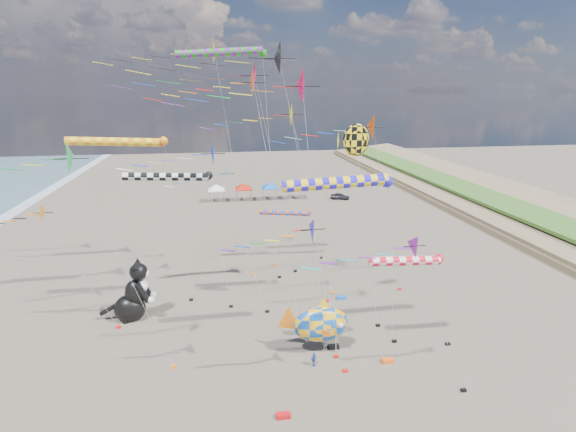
% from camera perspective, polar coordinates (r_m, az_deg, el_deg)
% --- Properties ---
extents(ground, '(260.00, 260.00, 0.00)m').
position_cam_1_polar(ground, '(30.17, 5.27, -25.49)').
color(ground, brown).
rests_on(ground, ground).
extents(delta_kite_0, '(16.87, 3.14, 22.96)m').
position_cam_1_polar(delta_kite_0, '(46.73, -4.81, 17.20)').
color(delta_kite_0, '#D9134C').
rests_on(delta_kite_0, ground).
extents(delta_kite_1, '(11.30, 2.11, 21.52)m').
position_cam_1_polar(delta_kite_1, '(33.90, -6.58, 16.07)').
color(delta_kite_1, '#DA541A').
rests_on(delta_kite_1, ground).
extents(delta_kite_2, '(10.62, 1.75, 12.03)m').
position_cam_1_polar(delta_kite_2, '(49.74, -8.04, 4.98)').
color(delta_kite_2, '#1AB0CB').
rests_on(delta_kite_2, ground).
extents(delta_kite_3, '(11.31, 2.70, 21.55)m').
position_cam_1_polar(delta_kite_3, '(31.23, 0.07, 15.88)').
color(delta_kite_3, '#DA0A43').
rests_on(delta_kite_3, ground).
extents(delta_kite_4, '(7.79, 1.81, 12.30)m').
position_cam_1_polar(delta_kite_4, '(29.37, 2.35, -1.75)').
color(delta_kite_4, '#1614B9').
rests_on(delta_kite_4, ground).
extents(delta_kite_5, '(15.50, 3.03, 23.98)m').
position_cam_1_polar(delta_kite_5, '(39.13, -1.21, 19.16)').
color(delta_kite_5, black).
rests_on(delta_kite_5, ground).
extents(delta_kite_6, '(10.94, 2.17, 15.96)m').
position_cam_1_polar(delta_kite_6, '(37.84, -9.61, 7.42)').
color(delta_kite_6, '#0425D1').
rests_on(delta_kite_6, ground).
extents(delta_kite_7, '(8.53, 1.68, 11.60)m').
position_cam_1_polar(delta_kite_7, '(40.04, -27.96, 0.14)').
color(delta_kite_7, orange).
rests_on(delta_kite_7, ground).
extents(delta_kite_8, '(11.99, 2.74, 18.10)m').
position_cam_1_polar(delta_kite_8, '(42.88, 11.09, 10.90)').
color(delta_kite_8, '#D54608').
rests_on(delta_kite_8, ground).
extents(delta_kite_9, '(10.84, 2.31, 17.05)m').
position_cam_1_polar(delta_kite_9, '(31.33, -24.32, 6.57)').
color(delta_kite_9, green).
rests_on(delta_kite_9, ground).
extents(delta_kite_10, '(12.55, 2.31, 18.95)m').
position_cam_1_polar(delta_kite_10, '(40.85, -1.31, 12.37)').
color(delta_kite_10, yellow).
rests_on(delta_kite_10, ground).
extents(delta_kite_11, '(10.52, 1.63, 11.39)m').
position_cam_1_polar(delta_kite_11, '(28.04, 14.10, -5.05)').
color(delta_kite_11, '#911897').
rests_on(delta_kite_11, ground).
extents(delta_kite_12, '(13.67, 2.72, 24.96)m').
position_cam_1_polar(delta_kite_12, '(46.53, -10.04, 19.72)').
color(delta_kite_12, gold).
rests_on(delta_kite_12, ground).
extents(windsock_0, '(9.76, 0.77, 15.94)m').
position_cam_1_polar(windsock_0, '(42.09, -20.47, 8.75)').
color(windsock_0, orange).
rests_on(windsock_0, ground).
extents(windsock_1, '(7.66, 0.62, 6.31)m').
position_cam_1_polar(windsock_1, '(52.74, -0.05, 0.37)').
color(windsock_1, '#D5470F').
rests_on(windsock_1, ground).
extents(windsock_2, '(7.17, 0.75, 7.92)m').
position_cam_1_polar(windsock_2, '(35.00, 15.15, -5.54)').
color(windsock_2, red).
rests_on(windsock_2, ground).
extents(windsock_3, '(9.81, 0.81, 23.69)m').
position_cam_1_polar(windsock_3, '(45.34, -8.10, 19.73)').
color(windsock_3, '#1B8F1A').
rests_on(windsock_3, ground).
extents(windsock_4, '(9.42, 0.92, 13.90)m').
position_cam_1_polar(windsock_4, '(32.60, 6.82, 4.15)').
color(windsock_4, '#2116E3').
rests_on(windsock_4, ground).
extents(windsock_5, '(8.88, 0.72, 13.08)m').
position_cam_1_polar(windsock_5, '(39.88, -14.67, 4.76)').
color(windsock_5, black).
rests_on(windsock_5, ground).
extents(angelfish_kite, '(3.74, 3.02, 17.27)m').
position_cam_1_polar(angelfish_kite, '(37.30, 8.36, 9.31)').
color(angelfish_kite, yellow).
rests_on(angelfish_kite, ground).
extents(cat_inflatable, '(4.29, 2.28, 5.67)m').
position_cam_1_polar(cat_inflatable, '(42.54, -19.23, -8.83)').
color(cat_inflatable, black).
rests_on(cat_inflatable, ground).
extents(fish_inflatable, '(5.92, 3.14, 4.66)m').
position_cam_1_polar(fish_inflatable, '(35.77, 4.11, -13.51)').
color(fish_inflatable, '#124EB5').
rests_on(fish_inflatable, ground).
extents(person_adult, '(0.65, 0.63, 1.50)m').
position_cam_1_polar(person_adult, '(36.86, 4.82, -15.58)').
color(person_adult, gray).
rests_on(person_adult, ground).
extents(child_green, '(0.63, 0.51, 1.25)m').
position_cam_1_polar(child_green, '(38.56, 4.21, -14.27)').
color(child_green, '#208343').
rests_on(child_green, ground).
extents(child_blue, '(0.70, 0.60, 1.12)m').
position_cam_1_polar(child_blue, '(35.07, 3.29, -17.70)').
color(child_blue, '#284DAF').
rests_on(child_blue, ground).
extents(kite_bag_0, '(0.90, 0.44, 0.30)m').
position_cam_1_polar(kite_bag_0, '(30.82, -0.61, -24.02)').
color(kite_bag_0, red).
rests_on(kite_bag_0, ground).
extents(kite_bag_1, '(0.90, 0.44, 0.30)m').
position_cam_1_polar(kite_bag_1, '(45.28, 6.80, -10.24)').
color(kite_bag_1, blue).
rests_on(kite_bag_1, ground).
extents(kite_bag_2, '(0.90, 0.44, 0.30)m').
position_cam_1_polar(kite_bag_2, '(37.40, 5.86, -16.18)').
color(kite_bag_2, black).
rests_on(kite_bag_2, ground).
extents(kite_bag_3, '(0.90, 0.44, 0.30)m').
position_cam_1_polar(kite_bag_3, '(36.39, 12.54, -17.50)').
color(kite_bag_3, '#FF5415').
rests_on(kite_bag_3, ground).
extents(tent_row, '(19.20, 4.20, 3.80)m').
position_cam_1_polar(tent_row, '(83.95, -3.99, 4.12)').
color(tent_row, white).
rests_on(tent_row, ground).
extents(parked_car, '(3.84, 2.82, 1.22)m').
position_cam_1_polar(parked_car, '(85.41, 6.62, 2.50)').
color(parked_car, '#26262D').
rests_on(parked_car, ground).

